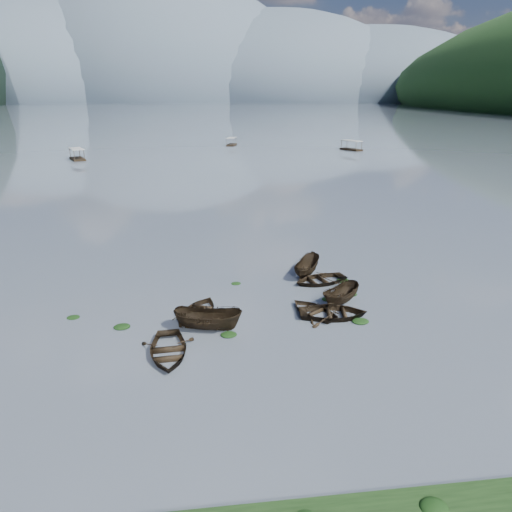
{
  "coord_description": "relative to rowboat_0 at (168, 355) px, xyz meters",
  "views": [
    {
      "loc": [
        -4.3,
        -24.23,
        15.13
      ],
      "look_at": [
        0.0,
        12.0,
        2.0
      ],
      "focal_mm": 32.0,
      "sensor_mm": 36.0,
      "label": 1
    }
  ],
  "objects": [
    {
      "name": "rowboat_7",
      "position": [
        12.04,
        9.86,
        0.0
      ],
      "size": [
        5.26,
        4.35,
        0.94
      ],
      "primitive_type": "imported",
      "rotation": [
        0.0,
        0.0,
        4.98
      ],
      "color": "black",
      "rests_on": "ground"
    },
    {
      "name": "weed_clump_3",
      "position": [
        11.77,
        6.52,
        0.0
      ],
      "size": [
        0.88,
        0.74,
        0.2
      ],
      "primitive_type": "ellipsoid",
      "color": "black",
      "rests_on": "ground"
    },
    {
      "name": "ground_plane",
      "position": [
        6.8,
        -0.43,
        0.0
      ],
      "size": [
        2400.0,
        2400.0,
        0.0
      ],
      "primitive_type": "plane",
      "color": "#525B66"
    },
    {
      "name": "weed_clump_6",
      "position": [
        4.97,
        10.45,
        0.0
      ],
      "size": [
        0.83,
        0.69,
        0.17
      ],
      "primitive_type": "ellipsoid",
      "color": "black",
      "rests_on": "ground"
    },
    {
      "name": "haze_mtn_c",
      "position": [
        146.8,
        899.57,
        0.0
      ],
      "size": [
        520.0,
        520.0,
        260.0
      ],
      "primitive_type": "ellipsoid",
      "color": "#475666",
      "rests_on": "ground"
    },
    {
      "name": "rowboat_1",
      "position": [
        1.93,
        5.27,
        0.0
      ],
      "size": [
        4.57,
        5.22,
        0.9
      ],
      "primitive_type": "imported",
      "rotation": [
        0.0,
        0.0,
        2.74
      ],
      "color": "black",
      "rests_on": "ground"
    },
    {
      "name": "rowboat_5",
      "position": [
        12.59,
        5.73,
        0.0
      ],
      "size": [
        4.24,
        4.05,
        1.65
      ],
      "primitive_type": "imported",
      "rotation": [
        0.0,
        0.0,
        -0.84
      ],
      "color": "black",
      "rests_on": "ground"
    },
    {
      "name": "weed_clump_1",
      "position": [
        3.83,
        1.9,
        0.0
      ],
      "size": [
        1.09,
        0.88,
        0.24
      ],
      "primitive_type": "ellipsoid",
      "color": "black",
      "rests_on": "ground"
    },
    {
      "name": "weed_clump_4",
      "position": [
        13.79,
        7.15,
        0.0
      ],
      "size": [
        1.12,
        0.88,
        0.23
      ],
      "primitive_type": "ellipsoid",
      "color": "black",
      "rests_on": "ground"
    },
    {
      "name": "weed_clump_5",
      "position": [
        -7.01,
        5.7,
        0.0
      ],
      "size": [
        0.92,
        0.74,
        0.19
      ],
      "primitive_type": "ellipsoid",
      "color": "black",
      "rests_on": "ground"
    },
    {
      "name": "haze_mtn_d",
      "position": [
        326.8,
        899.57,
        0.0
      ],
      "size": [
        520.0,
        520.0,
        220.0
      ],
      "primitive_type": "ellipsoid",
      "color": "#475666",
      "rests_on": "ground"
    },
    {
      "name": "pontoon_left",
      "position": [
        -26.77,
        89.46,
        0.0
      ],
      "size": [
        5.12,
        7.11,
        2.52
      ],
      "primitive_type": null,
      "rotation": [
        0.0,
        0.0,
        0.41
      ],
      "color": "black",
      "rests_on": "ground"
    },
    {
      "name": "rowboat_2",
      "position": [
        2.5,
        2.91,
        0.0
      ],
      "size": [
        5.02,
        2.93,
        1.82
      ],
      "primitive_type": "imported",
      "rotation": [
        0.0,
        0.0,
        1.31
      ],
      "color": "black",
      "rests_on": "ground"
    },
    {
      "name": "rowboat_8",
      "position": [
        11.29,
        11.82,
        0.0
      ],
      "size": [
        3.63,
        4.58,
        1.68
      ],
      "primitive_type": "imported",
      "rotation": [
        0.0,
        0.0,
        2.61
      ],
      "color": "black",
      "rests_on": "ground"
    },
    {
      "name": "weed_clump_2",
      "position": [
        13.09,
        2.67,
        0.0
      ],
      "size": [
        1.2,
        0.96,
        0.26
      ],
      "primitive_type": "ellipsoid",
      "color": "black",
      "rests_on": "ground"
    },
    {
      "name": "haze_mtn_b",
      "position": [
        -53.2,
        899.57,
        0.0
      ],
      "size": [
        520.0,
        520.0,
        340.0
      ],
      "primitive_type": "ellipsoid",
      "color": "#475666",
      "rests_on": "ground"
    },
    {
      "name": "rowboat_3",
      "position": [
        10.14,
        4.46,
        0.0
      ],
      "size": [
        4.5,
        4.87,
        0.82
      ],
      "primitive_type": "imported",
      "rotation": [
        0.0,
        0.0,
        3.69
      ],
      "color": "black",
      "rests_on": "ground"
    },
    {
      "name": "rowboat_0",
      "position": [
        0.0,
        0.0,
        0.0
      ],
      "size": [
        3.74,
        5.03,
        1.0
      ],
      "primitive_type": "imported",
      "rotation": [
        0.0,
        0.0,
        0.06
      ],
      "color": "black",
      "rests_on": "ground"
    },
    {
      "name": "rowboat_4",
      "position": [
        11.42,
        3.68,
        0.0
      ],
      "size": [
        5.26,
        4.05,
        1.01
      ],
      "primitive_type": "imported",
      "rotation": [
        0.0,
        0.0,
        1.45
      ],
      "color": "black",
      "rests_on": "ground"
    },
    {
      "name": "haze_mtn_a",
      "position": [
        -253.2,
        899.57,
        0.0
      ],
      "size": [
        520.0,
        520.0,
        280.0
      ],
      "primitive_type": "ellipsoid",
      "color": "#475666",
      "rests_on": "ground"
    },
    {
      "name": "pontoon_centre",
      "position": [
        11.8,
        116.63,
        0.0
      ],
      "size": [
        3.73,
        6.0,
        2.14
      ],
      "primitive_type": null,
      "rotation": [
        0.0,
        0.0,
        -0.27
      ],
      "color": "black",
      "rests_on": "ground"
    },
    {
      "name": "weed_clump_7",
      "position": [
        14.04,
        9.91,
        0.0
      ],
      "size": [
        1.15,
        0.92,
        0.25
      ],
      "primitive_type": "ellipsoid",
      "color": "black",
      "rests_on": "ground"
    },
    {
      "name": "pontoon_right",
      "position": [
        43.99,
        100.49,
        0.0
      ],
      "size": [
        5.36,
        7.0,
        2.49
      ],
      "primitive_type": null,
      "rotation": [
        0.0,
        0.0,
        0.47
      ],
      "color": "black",
      "rests_on": "ground"
    },
    {
      "name": "weed_clump_0",
      "position": [
        -3.34,
        3.83,
        0.0
      ],
      "size": [
        1.13,
        0.93,
        0.25
      ],
      "primitive_type": "ellipsoid",
      "color": "black",
      "rests_on": "ground"
    }
  ]
}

